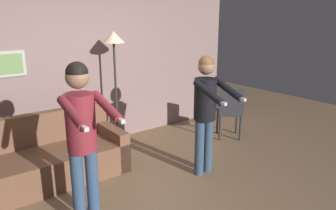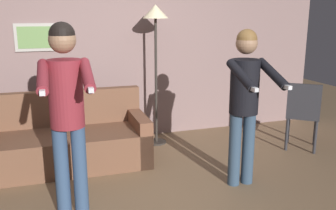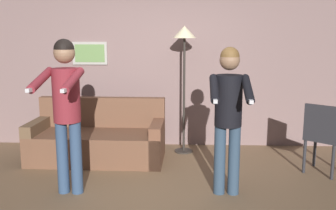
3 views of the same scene
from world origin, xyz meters
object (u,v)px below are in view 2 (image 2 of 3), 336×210
(torchiere_lamp, at_px, (156,28))
(person_standing_left, at_px, (66,102))
(couch, at_px, (69,143))
(person_standing_right, at_px, (245,94))
(dining_chair_distant, at_px, (303,112))

(torchiere_lamp, distance_m, person_standing_left, 2.15)
(person_standing_left, bearing_deg, torchiere_lamp, 51.24)
(couch, distance_m, torchiere_lamp, 1.88)
(person_standing_left, bearing_deg, person_standing_right, 1.48)
(person_standing_left, relative_size, dining_chair_distant, 1.88)
(torchiere_lamp, height_order, person_standing_right, torchiere_lamp)
(couch, xyz_separation_m, person_standing_left, (-0.06, -1.21, 0.79))
(person_standing_right, bearing_deg, person_standing_left, -178.52)
(couch, relative_size, torchiere_lamp, 0.99)
(torchiere_lamp, xyz_separation_m, person_standing_left, (-1.30, -1.62, -0.56))
(couch, relative_size, dining_chair_distant, 2.06)
(person_standing_right, bearing_deg, couch, 145.99)
(torchiere_lamp, distance_m, dining_chair_distant, 2.28)
(person_standing_left, distance_m, dining_chair_distant, 3.22)
(couch, height_order, dining_chair_distant, dining_chair_distant)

